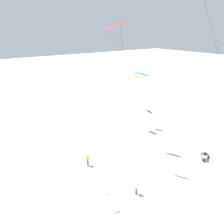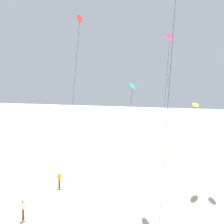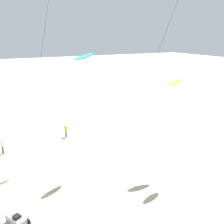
# 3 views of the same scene
# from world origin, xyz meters

# --- Properties ---
(ground_plane) EXTENTS (260.00, 260.00, 0.00)m
(ground_plane) POSITION_xyz_m (0.00, 0.00, 0.00)
(ground_plane) COLOR beige
(kite_red) EXTENTS (1.25, 4.93, 17.75)m
(kite_red) POSITION_xyz_m (-3.80, 6.96, 16.91)
(kite_red) COLOR red
(kite_red) RESTS_ON ground
(kite_yellow) EXTENTS (1.26, 5.15, 9.37)m
(kite_yellow) POSITION_xyz_m (6.08, 14.87, 9.00)
(kite_yellow) COLOR yellow
(kite_yellow) RESTS_ON ground
(kite_pink) EXTENTS (1.61, 3.98, 8.03)m
(kite_pink) POSITION_xyz_m (11.78, 22.16, 7.68)
(kite_pink) COLOR pink
(kite_pink) RESTS_ON ground
(kite_magenta) EXTENTS (1.09, 8.71, 17.28)m
(kite_magenta) POSITION_xyz_m (2.52, 17.77, 16.67)
(kite_magenta) COLOR #D8339E
(kite_magenta) RESTS_ON ground
(kite_teal) EXTENTS (1.73, 5.42, 11.52)m
(kite_teal) POSITION_xyz_m (1.03, 8.51, 11.03)
(kite_teal) COLOR teal
(kite_teal) RESTS_ON ground
(kite_flyer_middle) EXTENTS (0.68, 0.66, 1.67)m
(kite_flyer_middle) POSITION_xyz_m (-7.45, 8.80, 0.89)
(kite_flyer_middle) COLOR #4C4738
(kite_flyer_middle) RESTS_ON ground
(kite_flyer_furthest) EXTENTS (0.59, 0.61, 1.67)m
(kite_flyer_furthest) POSITION_xyz_m (-6.02, 0.96, 0.89)
(kite_flyer_furthest) COLOR #4C4738
(kite_flyer_furthest) RESTS_ON ground
(beach_buggy) EXTENTS (2.09, 1.60, 0.82)m
(beach_buggy) POSITION_xyz_m (6.40, 0.96, 0.43)
(beach_buggy) COLOR gray
(beach_buggy) RESTS_ON ground
(marker_flag) EXTENTS (0.56, 0.05, 2.10)m
(marker_flag) POSITION_xyz_m (-9.80, 0.80, 1.49)
(marker_flag) COLOR gray
(marker_flag) RESTS_ON ground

